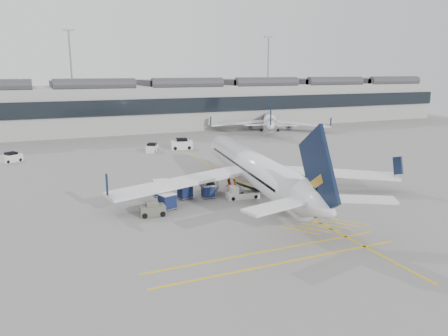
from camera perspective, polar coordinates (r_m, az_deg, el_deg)
name	(u,v)px	position (r m, az deg, el deg)	size (l,w,h in m)	color
ground	(204,218)	(45.20, -2.61, -6.53)	(220.00, 220.00, 0.00)	gray
terminal	(100,106)	(113.21, -15.88, 7.75)	(200.00, 20.45, 12.40)	#9E9E99
light_masts	(84,72)	(126.65, -17.77, 11.89)	(113.00, 0.60, 25.45)	slate
apron_markings	(248,185)	(57.83, 3.12, -2.24)	(0.25, 60.00, 0.01)	gold
airliner_main	(256,169)	(53.29, 4.14, -0.13)	(35.83, 39.41, 10.52)	white
airliner_far	(270,120)	(110.70, 6.01, 6.20)	(26.95, 29.72, 8.75)	white
belt_loader	(242,193)	(51.88, 2.34, -3.35)	(4.76, 1.97, 1.91)	silver
baggage_cart_a	(185,191)	(51.75, -5.11, -3.05)	(1.83, 1.61, 1.67)	gray
baggage_cart_b	(208,191)	(51.83, -2.09, -3.03)	(1.54, 1.28, 1.59)	gray
baggage_cart_c	(167,201)	(47.85, -7.42, -4.32)	(2.07, 1.87, 1.80)	gray
baggage_cart_d	(161,187)	(53.21, -8.28, -2.51)	(2.03, 1.74, 1.97)	gray
ramp_agent_a	(235,186)	(53.43, 1.43, -2.43)	(0.70, 0.46, 1.91)	orange
ramp_agent_b	(228,186)	(53.74, 0.58, -2.35)	(0.91, 0.71, 1.87)	#E2460B
pushback_tug	(153,210)	(46.32, -9.32, -5.37)	(2.71, 1.80, 1.45)	#5A5B4D
safety_cone_nose	(213,170)	(65.46, -1.50, -0.22)	(0.40, 0.40, 0.55)	#F24C0A
safety_cone_engine	(292,181)	(59.76, 8.91, -1.67)	(0.32, 0.32, 0.45)	#F24C0A
service_van_left	(11,158)	(80.34, -26.01, 1.23)	(3.55, 3.06, 1.64)	silver
service_van_mid	(152,148)	(82.18, -9.37, 2.59)	(2.95, 3.59, 1.65)	silver
service_van_right	(182,144)	(84.56, -5.55, 3.11)	(4.37, 2.78, 2.08)	silver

